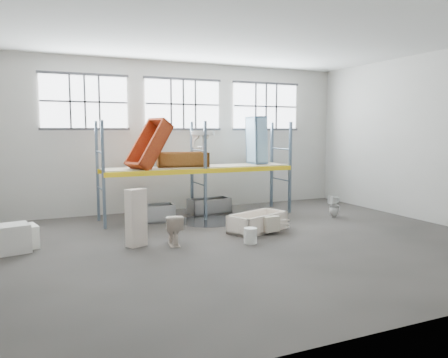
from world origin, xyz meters
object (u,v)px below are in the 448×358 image
toilet_beige (173,229)px  steel_tub_left (151,213)px  bathtub_beige (257,222)px  blue_tub_upright (256,140)px  cistern_tall (136,218)px  steel_tub_right (209,206)px  carton_near (11,239)px  rust_tub_flat (183,159)px  toilet_white (334,206)px  bucket (250,236)px

toilet_beige → steel_tub_left: toilet_beige is taller
bathtub_beige → blue_tub_upright: 3.76m
cistern_tall → steel_tub_right: size_ratio=1.00×
toilet_beige → steel_tub_right: bearing=-114.7°
bathtub_beige → steel_tub_left: 3.33m
carton_near → rust_tub_flat: bearing=25.5°
bathtub_beige → carton_near: bearing=154.8°
toilet_beige → carton_near: size_ratio=1.00×
toilet_beige → steel_tub_right: 4.00m
steel_tub_left → bathtub_beige: bearing=-45.1°
toilet_white → blue_tub_upright: bearing=-134.3°
bathtub_beige → toilet_white: (3.13, 0.73, 0.10)m
bathtub_beige → rust_tub_flat: rust_tub_flat is taller
rust_tub_flat → bucket: bearing=-83.1°
bathtub_beige → bucket: size_ratio=4.46×
toilet_beige → steel_tub_left: 2.80m
toilet_white → rust_tub_flat: size_ratio=0.43×
toilet_beige → cistern_tall: (-0.84, 0.22, 0.31)m
blue_tub_upright → bucket: 4.91m
toilet_white → steel_tub_left: size_ratio=0.49×
toilet_beige → rust_tub_flat: rust_tub_flat is taller
bathtub_beige → toilet_white: bearing=-8.6°
toilet_beige → carton_near: (-3.52, 0.81, -0.05)m
steel_tub_left → bucket: bearing=-65.2°
cistern_tall → steel_tub_left: (0.99, 2.57, -0.42)m
bathtub_beige → cistern_tall: 3.38m
toilet_beige → blue_tub_upright: 5.43m
cistern_tall → toilet_beige: bearing=-38.3°
steel_tub_left → rust_tub_flat: bearing=15.4°
rust_tub_flat → toilet_white: bearing=-24.1°
rust_tub_flat → steel_tub_left: bearing=-164.6°
toilet_white → rust_tub_flat: (-4.35, 1.95, 1.48)m
bucket → carton_near: 5.46m
steel_tub_right → toilet_beige: bearing=-124.2°
cistern_tall → carton_near: cistern_tall is taller
bathtub_beige → cistern_tall: cistern_tall is taller
steel_tub_left → bucket: 3.78m
steel_tub_left → blue_tub_upright: bearing=5.7°
toilet_white → carton_near: (-9.16, -0.35, -0.02)m
toilet_white → carton_near: size_ratio=0.92×
toilet_white → steel_tub_left: bearing=-101.4°
rust_tub_flat → carton_near: size_ratio=2.12×
toilet_white → bucket: 4.29m
steel_tub_right → rust_tub_flat: rust_tub_flat is taller
toilet_beige → rust_tub_flat: bearing=-102.9°
cistern_tall → bucket: bearing=-41.9°
bucket → carton_near: size_ratio=0.50×
toilet_beige → blue_tub_upright: bearing=-131.5°
toilet_beige → rust_tub_flat: (1.28, 3.11, 1.45)m
blue_tub_upright → bucket: bearing=-119.7°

